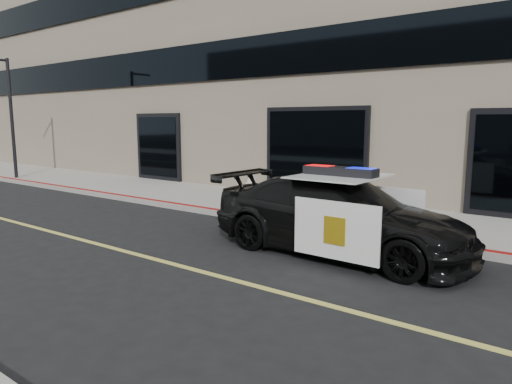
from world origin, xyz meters
The scene contains 6 objects.
ground centered at (0.00, 0.00, 0.00)m, with size 120.00×120.00×0.00m, color black.
sidewalk_n centered at (0.00, 5.25, 0.07)m, with size 60.00×3.50×0.15m, color gray.
building_n centered at (0.00, 10.50, 6.00)m, with size 60.00×7.00×12.00m, color #756856.
police_car centered at (2.12, 2.33, 0.73)m, with size 2.37×5.02×1.62m.
fire_hydrant centered at (-1.50, 4.43, 0.54)m, with size 0.38×0.52×0.83m.
street_light centered at (-13.23, 3.80, 2.78)m, with size 0.13×1.21×4.77m.
Camera 1 is at (5.81, -5.22, 2.43)m, focal length 32.00 mm.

